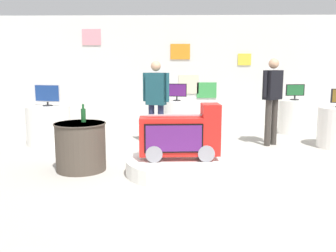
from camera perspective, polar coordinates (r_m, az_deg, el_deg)
name	(u,v)px	position (r m, az deg, el deg)	size (l,w,h in m)	color
ground_plane	(194,169)	(5.81, 4.07, -6.68)	(30.00, 30.00, 0.00)	#B2ADA3
back_wall_display	(187,71)	(10.00, 2.94, 8.49)	(12.40, 0.13, 2.88)	silver
main_display_pedestal	(179,166)	(5.56, 1.75, -6.20)	(1.60, 1.60, 0.22)	white
novelty_firetruck_tv	(181,137)	(5.45, 2.03, -1.67)	(1.20, 0.48, 0.82)	gray
display_pedestal_left_rear	(49,125)	(7.85, -17.92, 0.10)	(0.87, 0.87, 0.79)	white
tv_on_left_rear	(47,94)	(7.77, -18.17, 4.70)	(0.56, 0.19, 0.43)	black
display_pedestal_center_rear	(177,118)	(8.49, 1.36, 1.25)	(0.71, 0.71, 0.79)	white
tv_on_center_rear	(177,91)	(8.42, 1.38, 5.41)	(0.44, 0.17, 0.39)	black
display_pedestal_far_right	(294,117)	(9.20, 18.84, 1.37)	(0.72, 0.72, 0.79)	white
tv_on_far_right	(295,91)	(9.13, 19.04, 5.09)	(0.45, 0.20, 0.37)	black
side_table_round	(81,146)	(5.81, -13.34, -3.06)	(0.79, 0.79, 0.74)	#4C4238
bottle_on_side_table	(83,115)	(5.83, -12.94, 1.71)	(0.07, 0.07, 0.28)	#195926
shopper_browsing_near_truck	(272,95)	(7.63, 15.82, 4.67)	(0.46, 0.39, 1.73)	#38332D
shopper_browsing_rear	(156,96)	(7.43, -1.87, 4.60)	(0.54, 0.31, 1.68)	#1E233F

